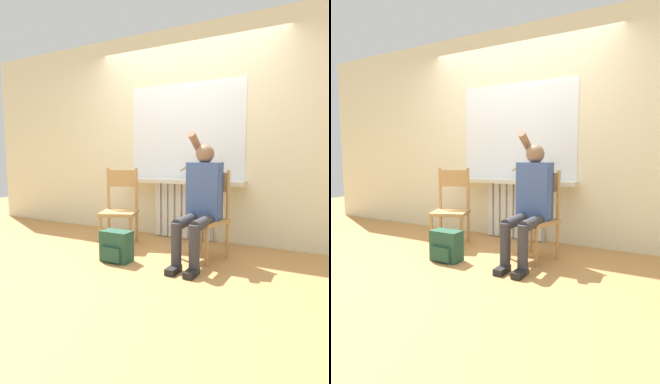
# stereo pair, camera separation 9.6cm
# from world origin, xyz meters

# --- Properties ---
(ground_plane) EXTENTS (12.00, 12.00, 0.00)m
(ground_plane) POSITION_xyz_m (0.00, 0.00, 0.00)
(ground_plane) COLOR #B27F47
(wall_with_window) EXTENTS (7.00, 0.06, 2.70)m
(wall_with_window) POSITION_xyz_m (0.00, 1.23, 1.35)
(wall_with_window) COLOR beige
(wall_with_window) RESTS_ON ground_plane
(radiator) EXTENTS (0.80, 0.08, 0.73)m
(radiator) POSITION_xyz_m (0.00, 1.15, 0.37)
(radiator) COLOR silver
(radiator) RESTS_ON ground_plane
(windowsill) EXTENTS (1.64, 0.25, 0.05)m
(windowsill) POSITION_xyz_m (0.00, 1.07, 0.76)
(windowsill) COLOR beige
(windowsill) RESTS_ON radiator
(window_glass) EXTENTS (1.57, 0.01, 1.22)m
(window_glass) POSITION_xyz_m (0.00, 1.20, 1.39)
(window_glass) COLOR white
(window_glass) RESTS_ON windowsill
(chair_left) EXTENTS (0.53, 0.53, 0.93)m
(chair_left) POSITION_xyz_m (-0.55, 0.51, 0.46)
(chair_left) COLOR #B2844C
(chair_left) RESTS_ON ground_plane
(chair_right) EXTENTS (0.51, 0.51, 0.93)m
(chair_right) POSITION_xyz_m (0.55, 0.52, 0.46)
(chair_right) COLOR #B2844C
(chair_right) RESTS_ON ground_plane
(person) EXTENTS (0.36, 1.04, 1.33)m
(person) POSITION_xyz_m (0.54, 0.38, 0.65)
(person) COLOR #333338
(person) RESTS_ON ground_plane
(cat) EXTENTS (0.51, 0.11, 0.22)m
(cat) POSITION_xyz_m (0.29, 1.10, 0.91)
(cat) COLOR #9E896B
(cat) RESTS_ON windowsill
(backpack) EXTENTS (0.31, 0.20, 0.32)m
(backpack) POSITION_xyz_m (-0.22, -0.03, 0.15)
(backpack) COLOR #234C38
(backpack) RESTS_ON ground_plane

